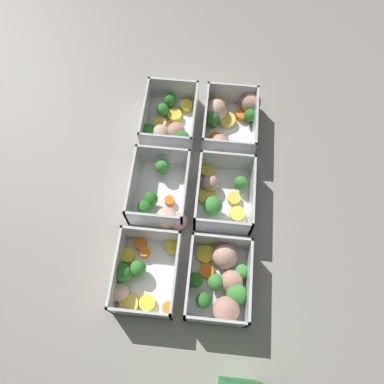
{
  "coord_description": "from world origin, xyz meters",
  "views": [
    {
      "loc": [
        0.31,
        0.03,
        0.75
      ],
      "look_at": [
        0.0,
        0.0,
        0.02
      ],
      "focal_mm": 35.0,
      "sensor_mm": 36.0,
      "label": 1
    }
  ],
  "objects_px": {
    "container_near_right": "(140,275)",
    "container_far_left": "(229,119)",
    "container_far_center": "(222,194)",
    "container_far_right": "(222,283)",
    "container_near_center": "(162,197)",
    "container_near_left": "(169,122)"
  },
  "relations": [
    {
      "from": "container_near_right",
      "to": "container_far_left",
      "type": "height_order",
      "value": "same"
    },
    {
      "from": "container_far_center",
      "to": "container_far_right",
      "type": "distance_m",
      "value": 0.18
    },
    {
      "from": "container_near_center",
      "to": "container_far_center",
      "type": "height_order",
      "value": "same"
    },
    {
      "from": "container_near_left",
      "to": "container_near_center",
      "type": "xyz_separation_m",
      "value": [
        0.19,
        0.01,
        0.0
      ]
    },
    {
      "from": "container_near_right",
      "to": "container_far_right",
      "type": "xyz_separation_m",
      "value": [
        -0.0,
        0.16,
        0.0
      ]
    },
    {
      "from": "container_near_center",
      "to": "container_far_left",
      "type": "bearing_deg",
      "value": 148.28
    },
    {
      "from": "container_near_left",
      "to": "container_far_right",
      "type": "xyz_separation_m",
      "value": [
        0.35,
        0.15,
        0.0
      ]
    },
    {
      "from": "container_far_right",
      "to": "container_near_center",
      "type": "bearing_deg",
      "value": -139.68
    },
    {
      "from": "container_far_center",
      "to": "container_near_center",
      "type": "bearing_deg",
      "value": -81.05
    },
    {
      "from": "container_far_right",
      "to": "container_near_left",
      "type": "bearing_deg",
      "value": -157.35
    },
    {
      "from": "container_near_center",
      "to": "container_far_right",
      "type": "distance_m",
      "value": 0.22
    },
    {
      "from": "container_near_left",
      "to": "container_far_left",
      "type": "bearing_deg",
      "value": 99.05
    },
    {
      "from": "container_far_center",
      "to": "container_near_left",
      "type": "bearing_deg",
      "value": -141.67
    },
    {
      "from": "container_near_center",
      "to": "container_far_right",
      "type": "relative_size",
      "value": 1.04
    },
    {
      "from": "container_far_left",
      "to": "container_far_right",
      "type": "height_order",
      "value": "same"
    },
    {
      "from": "container_near_left",
      "to": "container_far_center",
      "type": "distance_m",
      "value": 0.21
    },
    {
      "from": "container_near_left",
      "to": "container_far_center",
      "type": "relative_size",
      "value": 0.99
    },
    {
      "from": "container_near_right",
      "to": "container_near_left",
      "type": "bearing_deg",
      "value": 178.09
    },
    {
      "from": "container_near_left",
      "to": "container_far_center",
      "type": "bearing_deg",
      "value": 38.33
    },
    {
      "from": "container_near_left",
      "to": "container_near_right",
      "type": "height_order",
      "value": "same"
    },
    {
      "from": "container_near_left",
      "to": "container_far_center",
      "type": "xyz_separation_m",
      "value": [
        0.17,
        0.13,
        -0.0
      ]
    },
    {
      "from": "container_near_center",
      "to": "container_far_right",
      "type": "bearing_deg",
      "value": 40.32
    }
  ]
}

